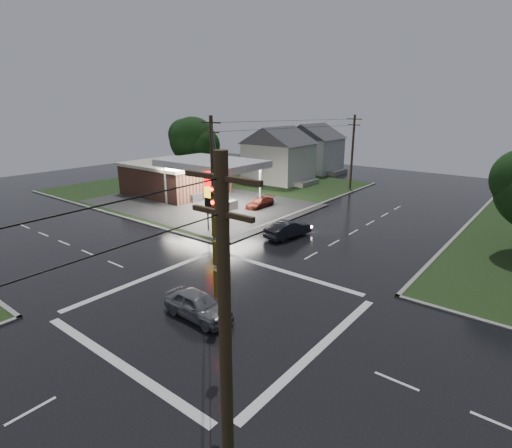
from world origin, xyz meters
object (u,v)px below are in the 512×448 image
Objects in this scene: gas_station at (180,176)px; pylon_sign at (213,192)px; utility_pole_se at (226,362)px; car_pump at (260,203)px; house_near at (279,154)px; house_far at (312,147)px; car_crossing at (198,305)px; utility_pole_nw at (213,177)px; utility_pole_n at (352,151)px; car_north at (288,229)px; tree_nw_behind at (193,140)px.

pylon_sign reaches higher than gas_station.
utility_pole_se is 38.15m from car_pump.
gas_station is 17.07m from house_near.
house_far is 28.81m from car_pump.
pylon_sign is at bearing 42.79° from car_crossing.
house_far is (-12.45, 38.50, -1.32)m from utility_pole_nw.
car_crossing is at bearing -49.25° from pylon_sign.
utility_pole_n is (16.18, 18.30, 2.92)m from gas_station.
pylon_sign is 0.54× the size of house_far.
utility_pole_nw is at bearing -90.00° from utility_pole_n.
tree_nw_behind is at bearing -18.73° from car_north.
car_pump is (8.95, -27.12, -3.79)m from house_far.
house_near is at bearing 117.65° from car_pump.
pylon_sign reaches higher than car_crossing.
tree_nw_behind reaches higher than car_north.
house_near is 43.13m from car_crossing.
car_north is at bearing 39.02° from utility_pole_nw.
tree_nw_behind is 46.53m from car_crossing.
house_far is at bearing 94.76° from house_near.
utility_pole_n is at bearing 48.53° from gas_station.
utility_pole_nw is (1.00, -1.00, 1.71)m from pylon_sign.
utility_pole_nw is at bearing 48.90° from car_north.
utility_pole_n is 40.95m from car_crossing.
utility_pole_n is 25.20m from car_north.
utility_pole_n is 2.28× the size of car_crossing.
house_far reaches higher than pylon_sign.
car_pump is at bearing -28.83° from car_north.
utility_pole_n reaches higher than house_far.
house_near reaches higher than pylon_sign.
car_crossing is at bearing -43.09° from tree_nw_behind.
house_far is at bearing 106.98° from pylon_sign.
utility_pole_n reaches higher than car_north.
gas_station is 19.38m from utility_pole_nw.
utility_pole_nw and utility_pole_se have the same top height.
utility_pole_nw reaches higher than house_near.
car_pump is (-3.50, 11.38, -5.10)m from utility_pole_nw.
tree_nw_behind is 2.17× the size of car_crossing.
utility_pole_nw is at bearing -32.23° from gas_station.
gas_station is 28.61m from house_far.
car_north is 15.93m from car_crossing.
car_pump is at bearing -62.26° from house_near.
tree_nw_behind reaches higher than car_pump.
house_far is (3.73, 28.30, 1.86)m from gas_station.
car_crossing is (9.41, -11.08, -4.94)m from utility_pole_nw.
gas_station is at bearing -174.76° from car_pump.
gas_station is 5.69× the size of car_crossing.
tree_nw_behind reaches higher than car_crossing.
car_crossing is (25.59, -21.28, -1.76)m from gas_station.
car_pump is at bearing 31.93° from car_crossing.
utility_pole_se is at bearing -127.51° from car_crossing.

